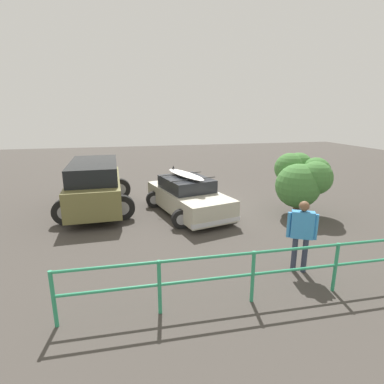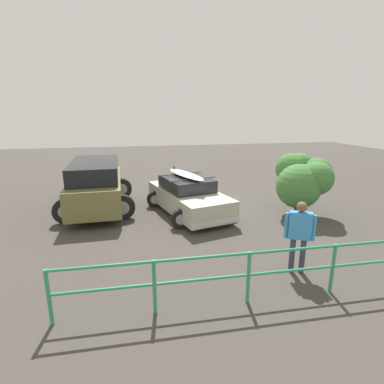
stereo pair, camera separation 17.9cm
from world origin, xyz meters
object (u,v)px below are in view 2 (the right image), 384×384
object	(u,v)px
bush_near_left	(302,178)
suv_car	(96,185)
person_bystander	(300,231)
sedan_car	(188,196)

from	to	relation	value
bush_near_left	suv_car	bearing A→B (deg)	-16.53
suv_car	person_bystander	size ratio (longest dim) A/B	2.74
person_bystander	bush_near_left	bearing A→B (deg)	-122.01
sedan_car	suv_car	bearing A→B (deg)	-18.89
suv_car	person_bystander	world-z (taller)	suv_car
suv_car	bush_near_left	distance (m)	7.48
suv_car	bush_near_left	world-z (taller)	bush_near_left
sedan_car	suv_car	world-z (taller)	suv_car
person_bystander	bush_near_left	xyz separation A→B (m)	(-2.27, -3.64, 0.32)
sedan_car	person_bystander	world-z (taller)	person_bystander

